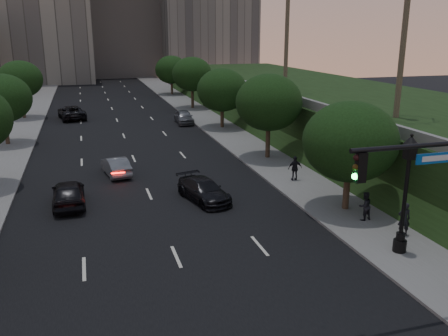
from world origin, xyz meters
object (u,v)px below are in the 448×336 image
object	(u,v)px
street_lamp	(405,200)
sedan_near_right	(204,190)
pedestrian_b	(365,206)
sedan_near_left	(68,193)
sedan_far_right	(184,117)
sedan_far_left	(72,112)
pedestrian_a	(404,219)
pedestrian_c	(295,168)
sedan_mid_left	(116,166)

from	to	relation	value
street_lamp	sedan_near_right	xyz separation A→B (m)	(-6.79, 9.48, -1.98)
pedestrian_b	sedan_near_left	bearing A→B (deg)	-35.13
sedan_near_left	sedan_far_right	world-z (taller)	sedan_near_left
sedan_far_left	sedan_far_right	world-z (taller)	sedan_far_left
pedestrian_a	pedestrian_c	xyz separation A→B (m)	(-1.30, 9.79, -0.01)
sedan_mid_left	pedestrian_b	world-z (taller)	pedestrian_b
sedan_near_right	pedestrian_c	bearing A→B (deg)	0.69
pedestrian_c	pedestrian_b	bearing A→B (deg)	97.81
sedan_mid_left	sedan_near_right	distance (m)	8.35
pedestrian_b	pedestrian_c	size ratio (longest dim) A/B	0.94
sedan_near_left	sedan_far_right	distance (m)	26.29
sedan_near_left	pedestrian_b	world-z (taller)	pedestrian_b
pedestrian_b	pedestrian_c	world-z (taller)	pedestrian_c
sedan_far_right	pedestrian_a	xyz separation A→B (m)	(4.08, -32.90, 0.25)
street_lamp	pedestrian_b	world-z (taller)	street_lamp
street_lamp	sedan_near_left	world-z (taller)	street_lamp
sedan_mid_left	pedestrian_a	world-z (taller)	pedestrian_a
street_lamp	pedestrian_b	xyz separation A→B (m)	(0.53, 3.75, -1.70)
pedestrian_b	sedan_mid_left	bearing A→B (deg)	-56.38
sedan_mid_left	pedestrian_c	world-z (taller)	pedestrian_c
sedan_far_left	sedan_mid_left	bearing A→B (deg)	88.95
street_lamp	sedan_near_left	size ratio (longest dim) A/B	1.25
pedestrian_a	pedestrian_b	size ratio (longest dim) A/B	1.08
sedan_mid_left	sedan_far_left	world-z (taller)	sedan_far_left
pedestrian_a	pedestrian_b	world-z (taller)	pedestrian_a
pedestrian_b	sedan_far_left	bearing A→B (deg)	-77.46
sedan_far_right	pedestrian_a	world-z (taller)	pedestrian_a
street_lamp	sedan_mid_left	world-z (taller)	street_lamp
sedan_mid_left	sedan_far_left	distance (m)	24.70
sedan_far_right	pedestrian_c	world-z (taller)	pedestrian_c
sedan_far_left	sedan_near_right	size ratio (longest dim) A/B	1.27
street_lamp	pedestrian_c	bearing A→B (deg)	90.14
pedestrian_a	pedestrian_b	xyz separation A→B (m)	(-0.74, 2.26, -0.07)
sedan_far_left	sedan_far_right	bearing A→B (deg)	142.77
street_lamp	pedestrian_c	xyz separation A→B (m)	(-0.03, 11.28, -1.65)
sedan_near_right	sedan_far_right	xyz separation A→B (m)	(3.99, 24.92, 0.09)
street_lamp	sedan_far_right	xyz separation A→B (m)	(-2.81, 34.40, -1.89)
sedan_mid_left	pedestrian_c	xyz separation A→B (m)	(11.43, -5.13, 0.32)
street_lamp	sedan_near_left	bearing A→B (deg)	143.21
sedan_near_right	sedan_near_left	bearing A→B (deg)	155.55
sedan_mid_left	pedestrian_b	bearing A→B (deg)	124.14
sedan_mid_left	pedestrian_c	bearing A→B (deg)	146.54
street_lamp	sedan_mid_left	distance (m)	20.11
pedestrian_a	pedestrian_c	world-z (taller)	pedestrian_a
street_lamp	sedan_far_left	xyz separation A→B (m)	(-14.77, 40.88, -1.84)
sedan_near_left	sedan_near_right	size ratio (longest dim) A/B	1.00
pedestrian_a	sedan_near_left	bearing A→B (deg)	-16.31
sedan_near_left	sedan_mid_left	xyz separation A→B (m)	(3.08, 5.53, -0.11)
sedan_far_right	pedestrian_b	world-z (taller)	pedestrian_b
pedestrian_c	sedan_mid_left	bearing A→B (deg)	-20.58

